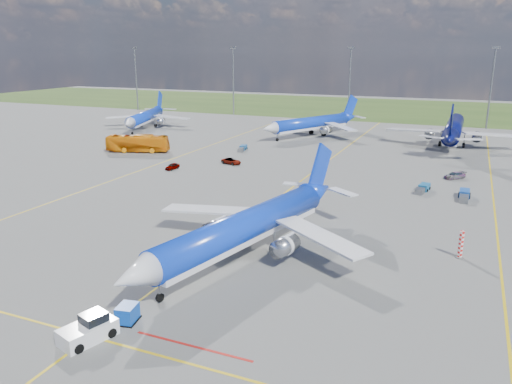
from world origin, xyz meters
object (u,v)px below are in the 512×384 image
at_px(bg_jet_nnw, 311,136).
at_px(service_car_c, 455,175).
at_px(service_car_a, 172,166).
at_px(baggage_tug_c, 242,148).
at_px(baggage_tug_e, 464,195).
at_px(warning_post, 461,244).
at_px(bg_jet_nw, 146,128).
at_px(baggage_tug_w, 423,189).
at_px(bg_jet_n, 452,145).
at_px(apron_bus, 138,143).
at_px(main_airliner, 245,256).
at_px(pushback_tug, 89,330).
at_px(service_car_b, 231,161).
at_px(uld_container, 127,313).

height_order(bg_jet_nnw, service_car_c, bg_jet_nnw).
bearing_deg(service_car_a, baggage_tug_c, 82.19).
relative_size(service_car_a, baggage_tug_e, 0.65).
bearing_deg(warning_post, bg_jet_nw, 143.16).
bearing_deg(baggage_tug_e, baggage_tug_w, 165.40).
xyz_separation_m(service_car_c, baggage_tug_e, (1.84, -12.35, -0.06)).
relative_size(bg_jet_nw, baggage_tug_w, 7.30).
bearing_deg(service_car_a, bg_jet_n, 48.90).
bearing_deg(warning_post, bg_jet_n, 93.05).
distance_m(apron_bus, baggage_tug_e, 67.72).
xyz_separation_m(bg_jet_n, baggage_tug_c, (-42.77, -25.78, 0.47)).
height_order(main_airliner, baggage_tug_e, main_airliner).
bearing_deg(pushback_tug, service_car_a, 133.66).
relative_size(bg_jet_nnw, baggage_tug_e, 7.10).
xyz_separation_m(bg_jet_nw, apron_bus, (18.92, -29.81, 1.89)).
xyz_separation_m(pushback_tug, service_car_c, (23.92, 64.69, -0.22)).
xyz_separation_m(service_car_c, baggage_tug_c, (-44.62, 8.72, -0.12)).
bearing_deg(service_car_c, bg_jet_nw, -154.44).
xyz_separation_m(warning_post, service_car_b, (-42.74, 31.63, -0.92)).
xyz_separation_m(bg_jet_nnw, pushback_tug, (12.36, -98.17, 0.82)).
bearing_deg(service_car_a, baggage_tug_w, 6.78).
height_order(bg_jet_nw, bg_jet_nnw, bg_jet_nnw).
xyz_separation_m(service_car_b, baggage_tug_w, (36.52, -5.91, -0.09)).
distance_m(service_car_a, service_car_c, 50.78).
height_order(bg_jet_nw, service_car_a, bg_jet_nw).
distance_m(bg_jet_nw, pushback_tug, 110.39).
bearing_deg(uld_container, bg_jet_n, 67.00).
bearing_deg(bg_jet_nw, warning_post, -54.22).
relative_size(warning_post, service_car_b, 0.72).
distance_m(bg_jet_nnw, service_car_a, 48.39).
relative_size(bg_jet_n, service_car_c, 10.25).
xyz_separation_m(service_car_b, baggage_tug_e, (42.65, -7.56, -0.04)).
xyz_separation_m(bg_jet_nnw, service_car_c, (36.28, -33.48, 0.59)).
relative_size(warning_post, bg_jet_nw, 0.09).
bearing_deg(uld_container, baggage_tug_e, 52.62).
xyz_separation_m(warning_post, bg_jet_nnw, (-38.20, 69.90, -1.50)).
bearing_deg(service_car_c, uld_container, -66.47).
height_order(warning_post, baggage_tug_w, warning_post).
xyz_separation_m(bg_jet_nnw, baggage_tug_e, (38.12, -45.83, 0.54)).
height_order(service_car_c, baggage_tug_w, service_car_c).
xyz_separation_m(main_airliner, baggage_tug_w, (15.19, 34.61, 0.49)).
bearing_deg(uld_container, bg_jet_nnw, 87.41).
relative_size(uld_container, service_car_c, 0.44).
bearing_deg(main_airliner, bg_jet_nnw, 114.94).
distance_m(main_airliner, pushback_tug, 19.89).
bearing_deg(warning_post, bg_jet_nnw, 118.66).
distance_m(bg_jet_nw, bg_jet_n, 82.38).
xyz_separation_m(bg_jet_n, main_airliner, (-17.64, -79.82, 0.00)).
distance_m(bg_jet_n, service_car_a, 67.10).
relative_size(bg_jet_n, baggage_tug_c, 9.06).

